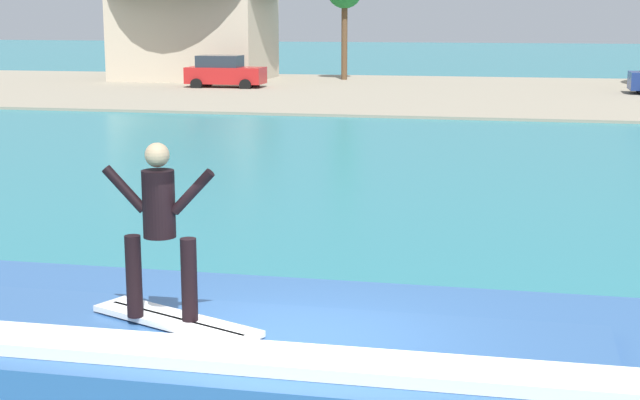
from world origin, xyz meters
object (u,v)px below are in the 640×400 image
Objects in this scene: surfer at (159,222)px; surfboard at (176,321)px; house_with_chimney at (195,16)px; wave_crest at (238,362)px; car_near_shore at (224,72)px.

surfboard is at bearing 20.89° from surfer.
surfer is 50.18m from house_with_chimney.
surfer is (-0.61, -0.54, 1.61)m from wave_crest.
surfer reaches higher than car_near_shore.
surfer is 43.17m from car_near_shore.
car_near_shore is (-13.14, 40.76, 0.45)m from wave_crest.
house_with_chimney is (-16.44, 47.37, 2.88)m from surfboard.
car_near_shore is 0.39× the size of house_with_chimney.
wave_crest is at bearing -70.14° from house_with_chimney.
surfboard is at bearing -72.95° from car_near_shore.
wave_crest is 0.81× the size of house_with_chimney.
wave_crest is at bearing 41.31° from surfer.
wave_crest is 49.97m from house_with_chimney.
surfer is at bearing -73.12° from car_near_shore.
house_with_chimney is at bearing 109.86° from wave_crest.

